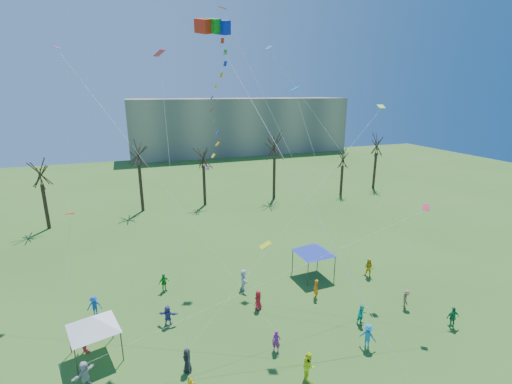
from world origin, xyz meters
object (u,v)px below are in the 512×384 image
object	(u,v)px
canopy_tent_white	(92,322)
distant_building	(240,126)
big_box_kite	(222,107)
canopy_tent_blue	(314,248)

from	to	relation	value
canopy_tent_white	distant_building	bearing A→B (deg)	65.72
big_box_kite	canopy_tent_white	size ratio (longest dim) A/B	6.05
distant_building	canopy_tent_white	size ratio (longest dim) A/B	15.02
big_box_kite	canopy_tent_white	bearing A→B (deg)	-174.23
big_box_kite	canopy_tent_blue	distance (m)	16.69
canopy_tent_blue	distant_building	bearing A→B (deg)	77.92
canopy_tent_white	big_box_kite	bearing A→B (deg)	5.77
canopy_tent_blue	big_box_kite	bearing A→B (deg)	-158.27
big_box_kite	canopy_tent_blue	xyz separation A→B (m)	(9.53, 3.80, -13.16)
distant_building	big_box_kite	world-z (taller)	big_box_kite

